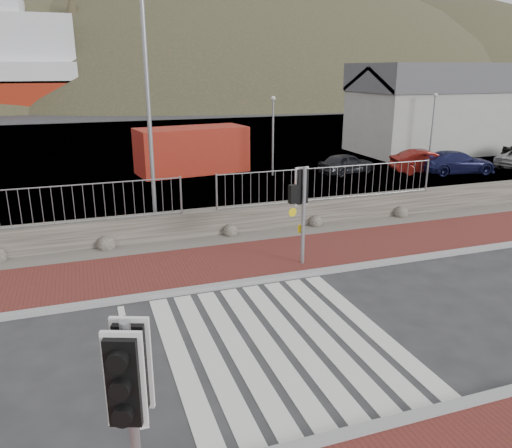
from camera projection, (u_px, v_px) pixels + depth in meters
name	position (u px, v px, depth m)	size (l,w,h in m)	color
ground	(279.00, 342.00, 10.43)	(220.00, 220.00, 0.00)	#28282B
sidewalk_far	(221.00, 264.00, 14.47)	(40.00, 3.00, 0.08)	maroon
kerb_near	(351.00, 435.00, 7.71)	(40.00, 0.25, 0.12)	gray
kerb_far	(237.00, 284.00, 13.12)	(40.00, 0.25, 0.12)	gray
zebra_crossing	(279.00, 341.00, 10.43)	(4.62, 5.60, 0.01)	silver
gravel_strip	(205.00, 243.00, 16.27)	(40.00, 1.50, 0.06)	#59544C
stone_wall	(199.00, 223.00, 16.87)	(40.00, 0.60, 0.90)	#464139
railing	(199.00, 185.00, 16.33)	(18.07, 0.07, 1.22)	gray
quay	(134.00, 149.00, 35.56)	(120.00, 40.00, 0.50)	#4C4C4F
water	(105.00, 111.00, 67.08)	(220.00, 50.00, 0.05)	#3F4C54
harbor_building	(444.00, 108.00, 33.80)	(12.20, 6.20, 5.80)	#9E9E99
hills_backdrop	(144.00, 219.00, 98.61)	(254.00, 90.00, 100.00)	#2F3721
traffic_signal_near	(130.00, 390.00, 5.36)	(0.49, 0.39, 2.98)	gray
traffic_signal_far	(303.00, 196.00, 13.84)	(0.70, 0.31, 2.89)	gray
streetlight	(152.00, 97.00, 16.02)	(1.67, 0.69, 8.13)	gray
shipping_container	(192.00, 150.00, 27.10)	(5.87, 2.44, 2.44)	#9E2E11
car_a	(346.00, 163.00, 26.92)	(1.32, 3.29, 1.12)	black
car_b	(426.00, 162.00, 27.08)	(1.32, 3.77, 1.24)	#5C110D
car_c	(457.00, 162.00, 26.99)	(1.70, 4.17, 1.21)	#12153B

